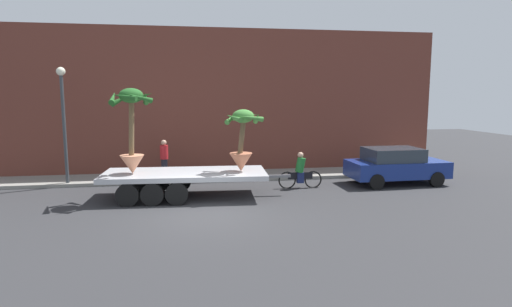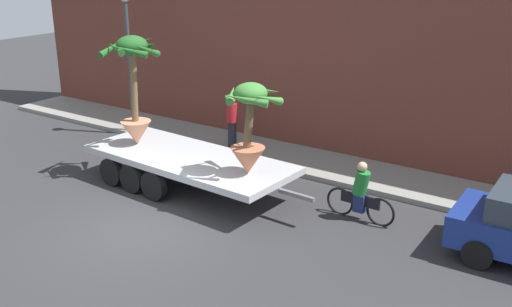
# 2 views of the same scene
# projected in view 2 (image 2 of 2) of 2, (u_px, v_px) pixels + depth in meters

# --- Properties ---
(ground_plane) EXTENTS (60.00, 60.00, 0.00)m
(ground_plane) POSITION_uv_depth(u_px,v_px,m) (142.00, 229.00, 14.06)
(ground_plane) COLOR #2D2D30
(sidewalk) EXTENTS (24.00, 2.20, 0.15)m
(sidewalk) POSITION_uv_depth(u_px,v_px,m) (278.00, 155.00, 18.79)
(sidewalk) COLOR gray
(sidewalk) RESTS_ON ground
(building_facade) EXTENTS (24.00, 1.20, 7.01)m
(building_facade) POSITION_uv_depth(u_px,v_px,m) (307.00, 41.00, 18.97)
(building_facade) COLOR brown
(building_facade) RESTS_ON ground
(flatbed_trailer) EXTENTS (7.10, 2.72, 0.98)m
(flatbed_trailer) POSITION_uv_depth(u_px,v_px,m) (182.00, 161.00, 16.26)
(flatbed_trailer) COLOR #B7BABF
(flatbed_trailer) RESTS_ON ground
(potted_palm_rear) EXTENTS (1.46, 1.49, 2.34)m
(potted_palm_rear) POSITION_uv_depth(u_px,v_px,m) (249.00, 127.00, 14.35)
(potted_palm_rear) COLOR #B26647
(potted_palm_rear) RESTS_ON flatbed_trailer
(potted_palm_middle) EXTENTS (1.61, 1.66, 3.11)m
(potted_palm_middle) POSITION_uv_depth(u_px,v_px,m) (134.00, 85.00, 16.43)
(potted_palm_middle) COLOR tan
(potted_palm_middle) RESTS_ON flatbed_trailer
(cyclist) EXTENTS (1.84, 0.36, 1.54)m
(cyclist) POSITION_uv_depth(u_px,v_px,m) (361.00, 194.00, 14.33)
(cyclist) COLOR black
(cyclist) RESTS_ON ground
(pedestrian_near_gate) EXTENTS (0.36, 0.36, 1.71)m
(pedestrian_near_gate) POSITION_uv_depth(u_px,v_px,m) (232.00, 121.00, 19.06)
(pedestrian_near_gate) COLOR black
(pedestrian_near_gate) RESTS_ON sidewalk
(street_lamp) EXTENTS (0.36, 0.36, 4.83)m
(street_lamp) POSITION_uv_depth(u_px,v_px,m) (128.00, 44.00, 20.09)
(street_lamp) COLOR #383D42
(street_lamp) RESTS_ON sidewalk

